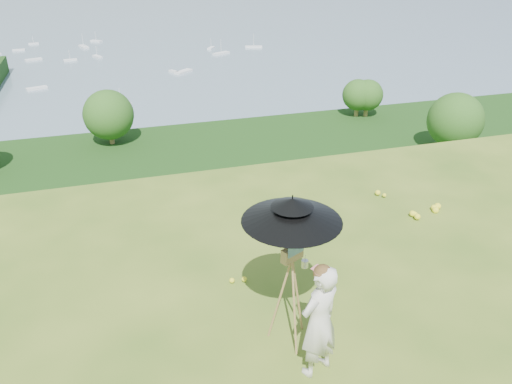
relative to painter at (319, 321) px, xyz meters
name	(u,v)px	position (x,y,z in m)	size (l,w,h in m)	color
ground	(476,377)	(1.84, -0.67, -0.78)	(14.00, 14.00, 0.00)	#3D5F1B
forest_slope	(182,325)	(1.84, 34.33, -29.78)	(140.00, 56.00, 22.00)	#17340E
shoreline_tier	(148,204)	(1.84, 74.33, -36.78)	(170.00, 28.00, 8.00)	#6A6455
bay_water	(111,36)	(1.84, 239.33, -34.78)	(700.00, 700.00, 0.00)	slate
slope_trees	(171,199)	(1.84, 34.33, -15.78)	(110.00, 50.00, 6.00)	#294F17
harbor_town	(144,170)	(1.84, 74.33, -30.28)	(110.00, 22.00, 5.00)	silver
moored_boats	(79,79)	(-10.66, 160.33, -34.43)	(140.00, 140.00, 0.70)	silver
wildflowers	(464,358)	(1.84, -0.42, -0.72)	(10.00, 10.50, 0.12)	yellow
painter	(319,321)	(0.00, 0.00, 0.00)	(0.57, 0.37, 1.55)	beige
field_easel	(291,291)	(-0.14, 0.60, 0.02)	(0.60, 0.60, 1.59)	olive
sun_umbrella	(291,227)	(-0.15, 0.62, 0.96)	(1.21, 1.21, 0.85)	black
painter_cap	(323,270)	(0.00, 0.00, 0.73)	(0.21, 0.25, 0.10)	#E47D7E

